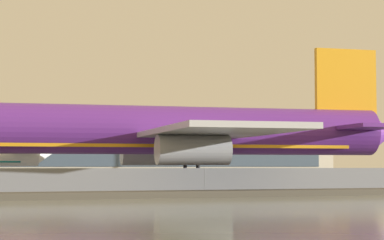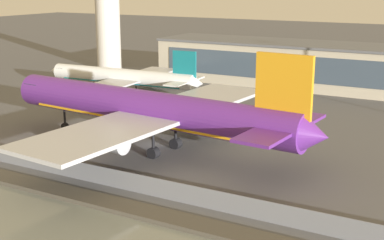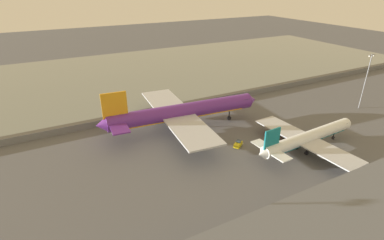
% 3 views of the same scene
% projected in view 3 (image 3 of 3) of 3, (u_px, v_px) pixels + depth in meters
% --- Properties ---
extents(ground_plane, '(500.00, 500.00, 0.00)m').
position_uv_depth(ground_plane, '(188.00, 131.00, 94.72)').
color(ground_plane, '#565659').
extents(waterfront_lagoon, '(320.00, 98.00, 0.01)m').
position_uv_depth(waterfront_lagoon, '(124.00, 74.00, 151.51)').
color(waterfront_lagoon, gray).
rests_on(waterfront_lagoon, ground).
extents(shoreline_seawall, '(320.00, 3.00, 0.50)m').
position_uv_depth(shoreline_seawall, '(163.00, 108.00, 111.01)').
color(shoreline_seawall, '#474238').
rests_on(shoreline_seawall, ground).
extents(perimeter_fence, '(280.00, 0.10, 2.22)m').
position_uv_depth(perimeter_fence, '(167.00, 110.00, 107.05)').
color(perimeter_fence, slate).
rests_on(perimeter_fence, ground).
extents(cargo_jet_purple, '(53.43, 46.12, 15.30)m').
position_uv_depth(cargo_jet_purple, '(181.00, 112.00, 93.30)').
color(cargo_jet_purple, '#602889').
rests_on(cargo_jet_purple, ground).
extents(passenger_jet_white_teal, '(37.17, 32.12, 10.28)m').
position_uv_depth(passenger_jet_white_teal, '(308.00, 138.00, 82.29)').
color(passenger_jet_white_teal, white).
rests_on(passenger_jet_white_teal, ground).
extents(baggage_tug, '(3.55, 3.11, 1.80)m').
position_uv_depth(baggage_tug, '(238.00, 144.00, 85.32)').
color(baggage_tug, yellow).
rests_on(baggage_tug, ground).
extents(ops_van, '(4.16, 5.60, 2.48)m').
position_uv_depth(ops_van, '(283.00, 130.00, 92.14)').
color(ops_van, red).
rests_on(ops_van, ground).
extents(apron_light_mast_apron_west, '(3.20, 0.40, 20.03)m').
position_uv_depth(apron_light_mast_apron_west, '(366.00, 79.00, 106.85)').
color(apron_light_mast_apron_west, gray).
rests_on(apron_light_mast_apron_west, ground).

